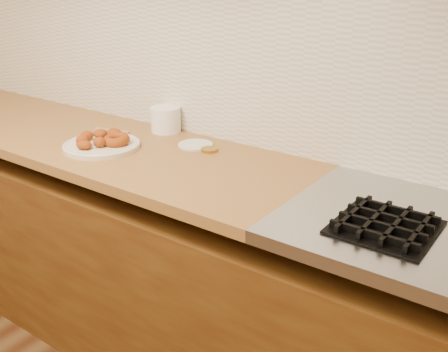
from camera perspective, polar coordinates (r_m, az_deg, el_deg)
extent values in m
cube|color=#C3B592|center=(2.05, 0.40, 16.14)|extent=(4.00, 0.02, 2.70)
cube|color=#553712|center=(2.15, -4.55, -11.17)|extent=(3.60, 0.60, 0.77)
cube|color=olive|center=(2.38, -17.03, 4.42)|extent=(2.30, 0.62, 0.04)
cube|color=beige|center=(2.06, 0.20, 11.97)|extent=(3.60, 0.02, 0.60)
cube|color=black|center=(1.49, 17.11, -5.35)|extent=(0.26, 0.26, 0.01)
cube|color=black|center=(1.51, 13.96, -4.00)|extent=(0.01, 0.24, 0.02)
cube|color=black|center=(1.40, 15.93, -6.23)|extent=(0.24, 0.01, 0.02)
cube|color=black|center=(1.49, 16.09, -4.55)|extent=(0.01, 0.24, 0.02)
cube|color=black|center=(1.45, 16.77, -5.28)|extent=(0.24, 0.01, 0.02)
cube|color=black|center=(1.47, 18.27, -5.12)|extent=(0.01, 0.24, 0.02)
cube|color=black|center=(1.51, 17.56, -4.40)|extent=(0.24, 0.01, 0.02)
cube|color=black|center=(1.46, 20.50, -5.68)|extent=(0.01, 0.24, 0.02)
cube|color=black|center=(1.56, 18.29, -3.58)|extent=(0.24, 0.01, 0.02)
cylinder|color=beige|center=(2.09, -13.17, 3.24)|extent=(0.30, 0.30, 0.02)
torus|color=#8B3A0C|center=(2.06, -11.65, 3.90)|extent=(0.12, 0.12, 0.05)
ellipsoid|color=#8B3A0C|center=(2.15, -13.29, 4.50)|extent=(0.07, 0.07, 0.04)
ellipsoid|color=#8B3A0C|center=(2.13, -14.72, 4.26)|extent=(0.06, 0.07, 0.04)
ellipsoid|color=#8B3A0C|center=(2.06, -15.14, 3.72)|extent=(0.07, 0.07, 0.05)
ellipsoid|color=#8B3A0C|center=(2.03, -15.01, 3.31)|extent=(0.07, 0.06, 0.03)
ellipsoid|color=#8B3A0C|center=(2.13, -11.84, 4.56)|extent=(0.07, 0.06, 0.04)
ellipsoid|color=#8B3A0C|center=(2.04, -13.42, 3.59)|extent=(0.06, 0.06, 0.04)
cylinder|color=white|center=(2.24, -6.35, 6.15)|extent=(0.15, 0.15, 0.11)
cylinder|color=silver|center=(2.06, -3.13, 3.40)|extent=(0.14, 0.14, 0.01)
cylinder|color=#AD8128|center=(2.00, -1.60, 2.88)|extent=(0.07, 0.07, 0.01)
cube|color=#A47954|center=(2.27, -12.14, 4.78)|extent=(0.17, 0.06, 0.01)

